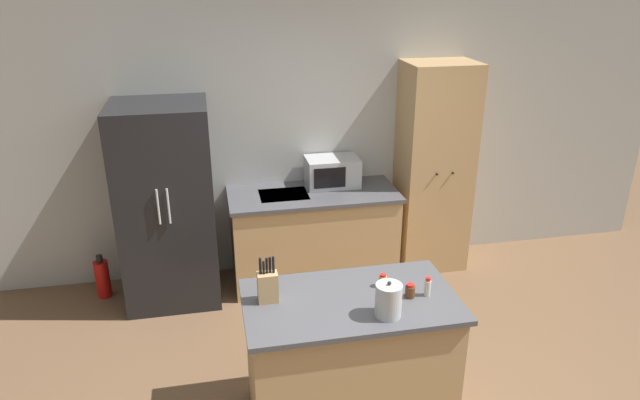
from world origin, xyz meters
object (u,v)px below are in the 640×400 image
Objects in this scene: spice_bottle_tall_dark at (410,291)px; spice_bottle_amber_oil at (383,281)px; microwave at (332,172)px; knife_block at (268,286)px; fire_extinguisher at (103,278)px; kettle at (388,300)px; refrigerator at (167,205)px; spice_bottle_short_red at (428,287)px; pantry_cabinet at (434,169)px.

spice_bottle_tall_dark is 1.03× the size of spice_bottle_amber_oil.
knife_block is (-0.83, -1.93, -0.01)m from microwave.
microwave is 1.18× the size of fire_extinguisher.
kettle reaches higher than spice_bottle_tall_dark.
kettle is at bearing -56.37° from refrigerator.
spice_bottle_tall_dark is at bearing 177.84° from spice_bottle_short_red.
kettle is at bearing -139.60° from spice_bottle_tall_dark.
microwave is at bearing 2.62° from fire_extinguisher.
refrigerator is at bearing -172.97° from microwave.
pantry_cabinet is 4.12× the size of microwave.
fire_extinguisher is (-2.16, -0.10, -0.84)m from microwave.
spice_bottle_tall_dark is 0.11m from spice_bottle_short_red.
spice_bottle_amber_oil is (-1.08, -1.83, -0.06)m from pantry_cabinet.
refrigerator is 2.45m from kettle.
knife_block is at bearing 171.50° from spice_bottle_tall_dark.
pantry_cabinet is 0.99m from microwave.
spice_bottle_tall_dark is at bearing -50.64° from spice_bottle_amber_oil.
spice_bottle_short_red reaches higher than spice_bottle_amber_oil.
refrigerator is 14.13× the size of spice_bottle_short_red.
fire_extinguisher is at bearing -179.43° from pantry_cabinet.
spice_bottle_amber_oil is at bearing 77.86° from kettle.
spice_bottle_tall_dark is at bearing -8.50° from knife_block.
spice_bottle_short_red is (0.15, -2.06, -0.06)m from microwave.
microwave reaches higher than spice_bottle_amber_oil.
kettle reaches higher than spice_bottle_short_red.
knife_block reaches higher than spice_bottle_tall_dark.
microwave is 1.64× the size of knife_block.
pantry_cabinet is 3.26m from fire_extinguisher.
microwave is 2.13× the size of kettle.
pantry_cabinet reaches higher than spice_bottle_tall_dark.
fire_extinguisher is at bearing 138.36° from spice_bottle_tall_dark.
pantry_cabinet is 2.13m from spice_bottle_amber_oil.
microwave is 2.06m from spice_bottle_tall_dark.
spice_bottle_tall_dark is 0.22× the size of fire_extinguisher.
kettle is (-0.20, -0.17, 0.06)m from spice_bottle_tall_dark.
spice_bottle_short_red is at bearing 27.90° from kettle.
knife_block is at bearing 172.21° from spice_bottle_short_red.
knife_block is at bearing -113.43° from microwave.
fire_extinguisher is (-2.20, 1.96, -0.77)m from spice_bottle_tall_dark.
spice_bottle_short_red is 0.29m from spice_bottle_amber_oil.
pantry_cabinet reaches higher than spice_bottle_amber_oil.
fire_extinguisher is at bearing 126.06° from knife_block.
refrigerator reaches higher than spice_bottle_short_red.
microwave is at bearing 91.01° from spice_bottle_tall_dark.
refrigerator reaches higher than kettle.
microwave is 5.58× the size of spice_bottle_amber_oil.
refrigerator reaches higher than knife_block.
microwave reaches higher than fire_extinguisher.
fire_extinguisher is at bearing 172.29° from refrigerator.
refrigerator is at bearing 129.75° from spice_bottle_amber_oil.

